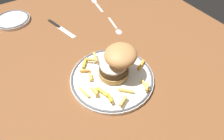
% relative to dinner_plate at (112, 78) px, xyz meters
% --- Properties ---
extents(ground_plane, '(1.38, 1.08, 0.04)m').
position_rel_dinner_plate_xyz_m(ground_plane, '(-0.02, 0.05, -0.03)').
color(ground_plane, brown).
extents(dinner_plate, '(0.28, 0.28, 0.02)m').
position_rel_dinner_plate_xyz_m(dinner_plate, '(0.00, 0.00, 0.00)').
color(dinner_plate, white).
rests_on(dinner_plate, ground_plane).
extents(burger, '(0.12, 0.13, 0.11)m').
position_rel_dinner_plate_xyz_m(burger, '(-0.00, 0.02, 0.06)').
color(burger, '#B18041').
rests_on(burger, dinner_plate).
extents(fries_pile, '(0.24, 0.25, 0.02)m').
position_rel_dinner_plate_xyz_m(fries_pile, '(-0.01, 0.00, 0.01)').
color(fries_pile, gold).
rests_on(fries_pile, dinner_plate).
extents(side_plate, '(0.15, 0.15, 0.02)m').
position_rel_dinner_plate_xyz_m(side_plate, '(-0.52, -0.19, -0.00)').
color(side_plate, white).
rests_on(side_plate, ground_plane).
extents(fork, '(0.14, 0.03, 0.00)m').
position_rel_dinner_plate_xyz_m(fork, '(-0.45, 0.20, -0.01)').
color(fork, silver).
rests_on(fork, ground_plane).
extents(knife, '(0.18, 0.06, 0.01)m').
position_rel_dinner_plate_xyz_m(knife, '(-0.37, -0.04, -0.01)').
color(knife, black).
rests_on(knife, ground_plane).
extents(spoon, '(0.13, 0.04, 0.01)m').
position_rel_dinner_plate_xyz_m(spoon, '(-0.22, 0.17, -0.00)').
color(spoon, silver).
rests_on(spoon, ground_plane).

